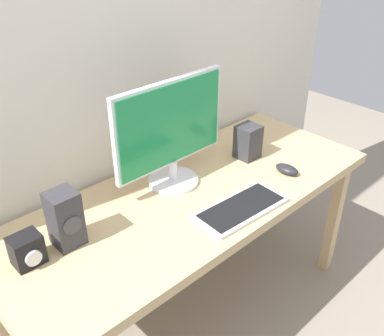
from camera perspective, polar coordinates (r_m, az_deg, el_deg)
name	(u,v)px	position (r m, az deg, el deg)	size (l,w,h in m)	color
ground_plane	(192,314)	(2.25, 0.02, -18.49)	(6.00, 6.00, 0.00)	gray
desk	(192,207)	(1.81, 0.02, -5.12)	(1.64, 0.65, 0.71)	tan
monitor	(170,132)	(1.73, -2.88, 4.76)	(0.53, 0.21, 0.44)	silver
keyboard_primary	(241,208)	(1.68, 6.41, -5.21)	(0.38, 0.19, 0.02)	silver
mouse	(287,169)	(1.93, 12.28, -0.17)	(0.06, 0.11, 0.04)	#232328
speaker_right	(248,142)	(2.00, 7.31, 3.41)	(0.10, 0.10, 0.16)	#333338
speaker_left	(65,219)	(1.53, -16.23, -6.38)	(0.10, 0.10, 0.20)	#333338
audio_controller	(27,250)	(1.52, -20.70, -9.99)	(0.10, 0.09, 0.11)	black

